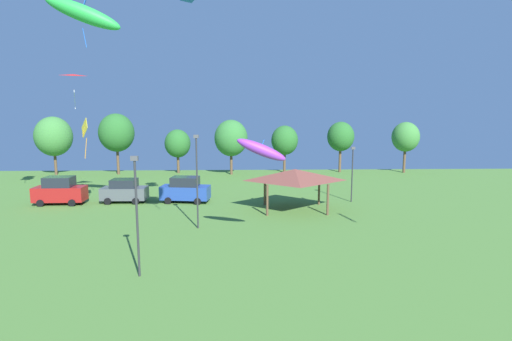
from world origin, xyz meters
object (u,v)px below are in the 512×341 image
(treeline_tree_0, at_px, (54,136))
(treeline_tree_6, at_px, (406,137))
(treeline_tree_2, at_px, (178,144))
(kite_flying_5, at_px, (83,13))
(treeline_tree_1, at_px, (117,133))
(kite_flying_3, at_px, (85,130))
(parked_car_leftmost, at_px, (60,191))
(parked_car_second_from_left, at_px, (124,191))
(light_post_0, at_px, (352,171))
(kite_flying_7, at_px, (73,82))
(kite_flying_8, at_px, (261,150))
(light_post_1, at_px, (137,210))
(light_post_2, at_px, (197,177))
(treeline_tree_5, at_px, (341,137))
(parked_car_third_from_left, at_px, (185,190))
(treeline_tree_4, at_px, (285,140))
(treeline_tree_3, at_px, (231,138))
(park_pavilion, at_px, (295,175))

(treeline_tree_0, height_order, treeline_tree_6, treeline_tree_0)
(treeline_tree_2, bearing_deg, kite_flying_5, -93.84)
(treeline_tree_1, bearing_deg, kite_flying_3, -79.71)
(treeline_tree_6, bearing_deg, parked_car_leftmost, -155.27)
(parked_car_second_from_left, xyz_separation_m, light_post_0, (21.50, -0.45, 1.91))
(kite_flying_7, relative_size, treeline_tree_2, 0.42)
(kite_flying_8, distance_m, light_post_1, 8.19)
(parked_car_second_from_left, height_order, treeline_tree_6, treeline_tree_6)
(light_post_0, relative_size, light_post_2, 0.76)
(parked_car_leftmost, relative_size, treeline_tree_5, 0.64)
(kite_flying_5, xyz_separation_m, parked_car_third_from_left, (5.42, 8.27, -13.97))
(kite_flying_7, distance_m, parked_car_leftmost, 10.04)
(kite_flying_5, xyz_separation_m, treeline_tree_2, (1.79, 26.63, -11.05))
(kite_flying_5, xyz_separation_m, treeline_tree_4, (16.69, 26.64, -10.64))
(treeline_tree_4, height_order, treeline_tree_5, treeline_tree_5)
(kite_flying_5, xyz_separation_m, treeline_tree_3, (9.25, 25.06, -10.21))
(parked_car_leftmost, relative_size, parked_car_third_from_left, 0.96)
(treeline_tree_5, bearing_deg, kite_flying_8, -111.72)
(kite_flying_8, relative_size, treeline_tree_6, 0.46)
(treeline_tree_2, distance_m, treeline_tree_6, 31.75)
(parked_car_second_from_left, relative_size, treeline_tree_4, 0.63)
(kite_flying_3, height_order, kite_flying_8, kite_flying_3)
(light_post_2, distance_m, treeline_tree_2, 27.60)
(treeline_tree_6, bearing_deg, treeline_tree_2, 178.86)
(kite_flying_7, distance_m, treeline_tree_1, 19.39)
(light_post_1, bearing_deg, light_post_2, 76.41)
(parked_car_second_from_left, xyz_separation_m, light_post_2, (7.88, -8.74, 2.74))
(parked_car_third_from_left, relative_size, treeline_tree_5, 0.67)
(kite_flying_5, distance_m, treeline_tree_3, 28.60)
(parked_car_second_from_left, xyz_separation_m, treeline_tree_3, (9.57, 16.68, 3.84))
(parked_car_leftmost, bearing_deg, treeline_tree_1, 89.46)
(kite_flying_8, relative_size, light_post_2, 0.47)
(kite_flying_7, xyz_separation_m, parked_car_leftmost, (-2.13, 0.57, -9.80))
(treeline_tree_1, height_order, treeline_tree_5, treeline_tree_1)
(parked_car_leftmost, bearing_deg, kite_flying_7, -16.06)
(kite_flying_8, bearing_deg, kite_flying_7, 143.07)
(treeline_tree_0, height_order, treeline_tree_4, treeline_tree_0)
(light_post_2, height_order, treeline_tree_3, treeline_tree_3)
(parked_car_leftmost, distance_m, treeline_tree_5, 36.27)
(kite_flying_7, bearing_deg, treeline_tree_5, 34.47)
(park_pavilion, bearing_deg, treeline_tree_0, 145.55)
(treeline_tree_2, bearing_deg, kite_flying_7, -106.39)
(kite_flying_3, distance_m, treeline_tree_5, 34.52)
(treeline_tree_1, height_order, treeline_tree_6, treeline_tree_1)
(treeline_tree_0, bearing_deg, kite_flying_7, -59.83)
(kite_flying_8, height_order, treeline_tree_0, treeline_tree_0)
(parked_car_leftmost, relative_size, parked_car_second_from_left, 1.09)
(kite_flying_8, xyz_separation_m, treeline_tree_1, (-18.25, 30.47, -0.54))
(treeline_tree_1, height_order, treeline_tree_2, treeline_tree_1)
(kite_flying_5, bearing_deg, kite_flying_7, 118.61)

